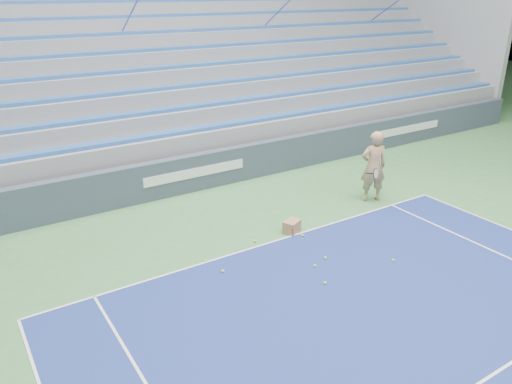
% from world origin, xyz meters
% --- Properties ---
extents(sponsor_barrier, '(30.00, 0.32, 1.10)m').
position_xyz_m(sponsor_barrier, '(0.00, 15.88, 0.55)').
color(sponsor_barrier, '#364252').
rests_on(sponsor_barrier, ground).
extents(bleachers, '(31.00, 9.15, 7.30)m').
position_xyz_m(bleachers, '(0.00, 21.60, 2.36)').
color(bleachers, gray).
rests_on(bleachers, ground).
extents(tennis_player, '(1.04, 0.98, 2.02)m').
position_xyz_m(tennis_player, '(3.90, 12.49, 1.01)').
color(tennis_player, tan).
rests_on(tennis_player, ground).
extents(ball_box, '(0.50, 0.46, 0.31)m').
position_xyz_m(ball_box, '(0.80, 12.07, 0.15)').
color(ball_box, '#A1724E').
rests_on(ball_box, ground).
extents(tennis_ball_0, '(0.07, 0.07, 0.07)m').
position_xyz_m(tennis_ball_0, '(-0.24, 12.10, 0.03)').
color(tennis_ball_0, '#BAEE30').
rests_on(tennis_ball_0, ground).
extents(tennis_ball_1, '(0.07, 0.07, 0.07)m').
position_xyz_m(tennis_ball_1, '(-1.56, 11.33, 0.03)').
color(tennis_ball_1, '#BAEE30').
rests_on(tennis_ball_1, ground).
extents(tennis_ball_2, '(0.07, 0.07, 0.07)m').
position_xyz_m(tennis_ball_2, '(-1.66, 11.92, 0.03)').
color(tennis_ball_2, '#BAEE30').
rests_on(tennis_ball_2, ground).
extents(tennis_ball_3, '(0.07, 0.07, 0.07)m').
position_xyz_m(tennis_ball_3, '(-0.03, 9.80, 0.03)').
color(tennis_ball_3, '#BAEE30').
rests_on(tennis_ball_3, ground).
extents(tennis_ball_4, '(0.07, 0.07, 0.07)m').
position_xyz_m(tennis_ball_4, '(1.83, 9.69, 0.03)').
color(tennis_ball_4, '#BAEE30').
rests_on(tennis_ball_4, ground).
extents(tennis_ball_5, '(0.07, 0.07, 0.07)m').
position_xyz_m(tennis_ball_5, '(0.87, 11.72, 0.03)').
color(tennis_ball_5, '#BAEE30').
rests_on(tennis_ball_5, ground).
extents(tennis_ball_6, '(0.07, 0.07, 0.07)m').
position_xyz_m(tennis_ball_6, '(0.23, 10.44, 0.03)').
color(tennis_ball_6, '#BAEE30').
rests_on(tennis_ball_6, ground).
extents(tennis_ball_7, '(0.07, 0.07, 0.07)m').
position_xyz_m(tennis_ball_7, '(0.63, 10.58, 0.03)').
color(tennis_ball_7, '#BAEE30').
rests_on(tennis_ball_7, ground).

